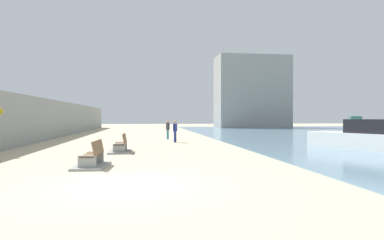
{
  "coord_description": "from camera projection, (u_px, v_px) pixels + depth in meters",
  "views": [
    {
      "loc": [
        0.51,
        -9.22,
        1.84
      ],
      "look_at": [
        3.77,
        14.81,
        1.61
      ],
      "focal_mm": 31.55,
      "sensor_mm": 36.0,
      "label": 1
    }
  ],
  "objects": [
    {
      "name": "ground_plane",
      "position": [
        140.0,
        140.0,
        26.92
      ],
      "size": [
        120.0,
        120.0,
        0.0
      ],
      "primitive_type": "plane",
      "color": "#C6B793"
    },
    {
      "name": "seawall",
      "position": [
        41.0,
        120.0,
        25.9
      ],
      "size": [
        0.8,
        64.0,
        3.25
      ],
      "primitive_type": "cube",
      "color": "gray",
      "rests_on": "ground"
    },
    {
      "name": "bench_near",
      "position": [
        92.0,
        160.0,
        12.39
      ],
      "size": [
        1.22,
        2.16,
        0.98
      ],
      "color": "gray",
      "rests_on": "ground"
    },
    {
      "name": "bench_far",
      "position": [
        121.0,
        148.0,
        17.46
      ],
      "size": [
        1.11,
        2.1,
        0.98
      ],
      "color": "gray",
      "rests_on": "ground"
    },
    {
      "name": "person_walking",
      "position": [
        168.0,
        128.0,
        27.46
      ],
      "size": [
        0.3,
        0.49,
        1.6
      ],
      "color": "teal",
      "rests_on": "ground"
    },
    {
      "name": "person_standing",
      "position": [
        175.0,
        130.0,
        24.22
      ],
      "size": [
        0.34,
        0.45,
        1.6
      ],
      "color": "navy",
      "rests_on": "ground"
    },
    {
      "name": "boat_distant",
      "position": [
        354.0,
        124.0,
        52.39
      ],
      "size": [
        4.27,
        5.99,
        1.89
      ],
      "color": "white",
      "rests_on": "water_bay"
    },
    {
      "name": "boat_nearest",
      "position": [
        359.0,
        138.0,
        19.16
      ],
      "size": [
        3.85,
        5.68,
        1.67
      ],
      "color": "white",
      "rests_on": "water_bay"
    },
    {
      "name": "harbor_building",
      "position": [
        252.0,
        92.0,
        57.06
      ],
      "size": [
        12.0,
        6.0,
        11.98
      ],
      "primitive_type": "cube",
      "color": "gray",
      "rests_on": "ground"
    }
  ]
}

